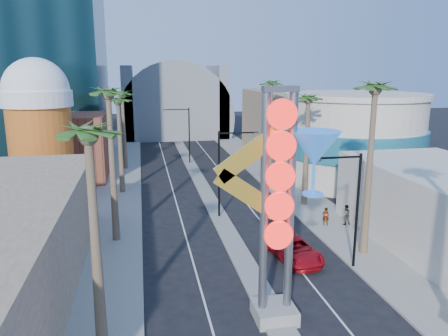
# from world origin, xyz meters

# --- Properties ---
(sidewalk_west) EXTENTS (5.00, 100.00, 0.15)m
(sidewalk_west) POSITION_xyz_m (-9.50, 35.00, 0.07)
(sidewalk_west) COLOR gray
(sidewalk_west) RESTS_ON ground
(sidewalk_east) EXTENTS (5.00, 100.00, 0.15)m
(sidewalk_east) POSITION_xyz_m (9.50, 35.00, 0.07)
(sidewalk_east) COLOR gray
(sidewalk_east) RESTS_ON ground
(median) EXTENTS (1.60, 84.00, 0.15)m
(median) POSITION_xyz_m (0.00, 38.00, 0.07)
(median) COLOR gray
(median) RESTS_ON ground
(brick_filler_west) EXTENTS (10.00, 10.00, 8.00)m
(brick_filler_west) POSITION_xyz_m (-16.00, 38.00, 4.00)
(brick_filler_west) COLOR brown
(brick_filler_west) RESTS_ON ground
(filler_east) EXTENTS (10.00, 20.00, 10.00)m
(filler_east) POSITION_xyz_m (16.00, 48.00, 5.00)
(filler_east) COLOR #8B6C5A
(filler_east) RESTS_ON ground
(beer_mug) EXTENTS (7.00, 7.00, 14.50)m
(beer_mug) POSITION_xyz_m (-17.00, 30.00, 7.84)
(beer_mug) COLOR #D4571C
(beer_mug) RESTS_ON ground
(turquoise_building) EXTENTS (16.60, 16.60, 10.60)m
(turquoise_building) POSITION_xyz_m (18.00, 30.00, 5.25)
(turquoise_building) COLOR beige
(turquoise_building) RESTS_ON ground
(canopy) EXTENTS (22.00, 16.00, 22.00)m
(canopy) POSITION_xyz_m (0.00, 72.00, 4.31)
(canopy) COLOR slate
(canopy) RESTS_ON ground
(neon_sign) EXTENTS (6.53, 2.60, 12.55)m
(neon_sign) POSITION_xyz_m (0.82, 2.96, 7.31)
(neon_sign) COLOR gray
(neon_sign) RESTS_ON ground
(streetlight_0) EXTENTS (3.79, 0.25, 8.00)m
(streetlight_0) POSITION_xyz_m (0.55, 20.00, 4.88)
(streetlight_0) COLOR black
(streetlight_0) RESTS_ON ground
(streetlight_1) EXTENTS (3.79, 0.25, 8.00)m
(streetlight_1) POSITION_xyz_m (-0.55, 44.00, 4.88)
(streetlight_1) COLOR black
(streetlight_1) RESTS_ON ground
(streetlight_2) EXTENTS (3.45, 0.25, 8.00)m
(streetlight_2) POSITION_xyz_m (6.72, 8.00, 4.83)
(streetlight_2) COLOR black
(streetlight_2) RESTS_ON ground
(palm_0) EXTENTS (2.40, 2.40, 11.70)m
(palm_0) POSITION_xyz_m (-9.00, 2.00, 9.93)
(palm_0) COLOR brown
(palm_0) RESTS_ON ground
(palm_1) EXTENTS (2.40, 2.40, 12.70)m
(palm_1) POSITION_xyz_m (-9.00, 16.00, 10.82)
(palm_1) COLOR brown
(palm_1) RESTS_ON ground
(palm_2) EXTENTS (2.40, 2.40, 11.20)m
(palm_2) POSITION_xyz_m (-9.00, 30.00, 9.48)
(palm_2) COLOR brown
(palm_2) RESTS_ON ground
(palm_3) EXTENTS (2.40, 2.40, 11.20)m
(palm_3) POSITION_xyz_m (-9.00, 42.00, 9.48)
(palm_3) COLOR brown
(palm_3) RESTS_ON ground
(palm_5) EXTENTS (2.40, 2.40, 13.20)m
(palm_5) POSITION_xyz_m (9.00, 10.00, 11.27)
(palm_5) COLOR brown
(palm_5) RESTS_ON ground
(palm_6) EXTENTS (2.40, 2.40, 11.70)m
(palm_6) POSITION_xyz_m (9.00, 22.00, 9.93)
(palm_6) COLOR brown
(palm_6) RESTS_ON ground
(palm_7) EXTENTS (2.40, 2.40, 12.70)m
(palm_7) POSITION_xyz_m (9.00, 34.00, 10.82)
(palm_7) COLOR brown
(palm_7) RESTS_ON ground
(red_pickup) EXTENTS (3.24, 5.87, 1.56)m
(red_pickup) POSITION_xyz_m (3.65, 10.11, 0.78)
(red_pickup) COLOR #B60E18
(red_pickup) RESTS_ON ground
(pedestrian_a) EXTENTS (0.68, 0.58, 1.59)m
(pedestrian_a) POSITION_xyz_m (8.62, 15.93, 0.94)
(pedestrian_a) COLOR gray
(pedestrian_a) RESTS_ON sidewalk_east
(pedestrian_b) EXTENTS (0.89, 0.71, 1.77)m
(pedestrian_b) POSITION_xyz_m (10.37, 15.73, 1.04)
(pedestrian_b) COLOR gray
(pedestrian_b) RESTS_ON sidewalk_east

